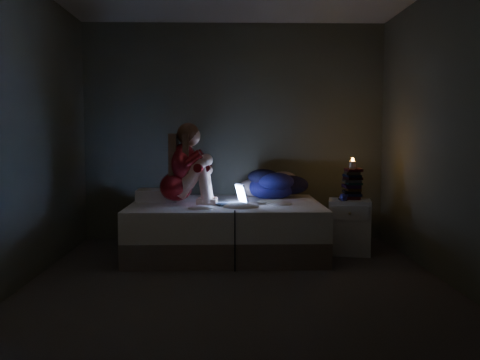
{
  "coord_description": "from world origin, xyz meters",
  "views": [
    {
      "loc": [
        -0.08,
        -4.51,
        1.26
      ],
      "look_at": [
        0.05,
        1.0,
        0.8
      ],
      "focal_mm": 39.64,
      "sensor_mm": 36.0,
      "label": 1
    }
  ],
  "objects_px": {
    "laptop": "(230,194)",
    "candle": "(353,165)",
    "nightstand": "(349,227)",
    "phone": "(344,200)",
    "woman": "(176,163)",
    "bed": "(226,228)"
  },
  "relations": [
    {
      "from": "bed",
      "to": "woman",
      "type": "xyz_separation_m",
      "value": [
        -0.52,
        -0.09,
        0.7
      ]
    },
    {
      "from": "bed",
      "to": "woman",
      "type": "height_order",
      "value": "woman"
    },
    {
      "from": "woman",
      "to": "laptop",
      "type": "height_order",
      "value": "woman"
    },
    {
      "from": "laptop",
      "to": "candle",
      "type": "bearing_deg",
      "value": -13.15
    },
    {
      "from": "bed",
      "to": "woman",
      "type": "relative_size",
      "value": 2.35
    },
    {
      "from": "laptop",
      "to": "nightstand",
      "type": "relative_size",
      "value": 0.55
    },
    {
      "from": "woman",
      "to": "laptop",
      "type": "bearing_deg",
      "value": -5.72
    },
    {
      "from": "nightstand",
      "to": "phone",
      "type": "relative_size",
      "value": 4.15
    },
    {
      "from": "laptop",
      "to": "candle",
      "type": "distance_m",
      "value": 1.37
    },
    {
      "from": "candle",
      "to": "phone",
      "type": "distance_m",
      "value": 0.4
    },
    {
      "from": "laptop",
      "to": "nightstand",
      "type": "bearing_deg",
      "value": -15.99
    },
    {
      "from": "woman",
      "to": "candle",
      "type": "xyz_separation_m",
      "value": [
        1.89,
        0.13,
        -0.03
      ]
    },
    {
      "from": "laptop",
      "to": "phone",
      "type": "distance_m",
      "value": 1.22
    },
    {
      "from": "nightstand",
      "to": "woman",
      "type": "bearing_deg",
      "value": -166.29
    },
    {
      "from": "woman",
      "to": "candle",
      "type": "relative_size",
      "value": 10.64
    },
    {
      "from": "woman",
      "to": "laptop",
      "type": "distance_m",
      "value": 0.65
    },
    {
      "from": "nightstand",
      "to": "laptop",
      "type": "bearing_deg",
      "value": -161.53
    },
    {
      "from": "woman",
      "to": "bed",
      "type": "bearing_deg",
      "value": 13.08
    },
    {
      "from": "candle",
      "to": "phone",
      "type": "relative_size",
      "value": 0.57
    },
    {
      "from": "woman",
      "to": "candle",
      "type": "height_order",
      "value": "woman"
    },
    {
      "from": "laptop",
      "to": "nightstand",
      "type": "height_order",
      "value": "laptop"
    },
    {
      "from": "candle",
      "to": "laptop",
      "type": "bearing_deg",
      "value": -170.54
    }
  ]
}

